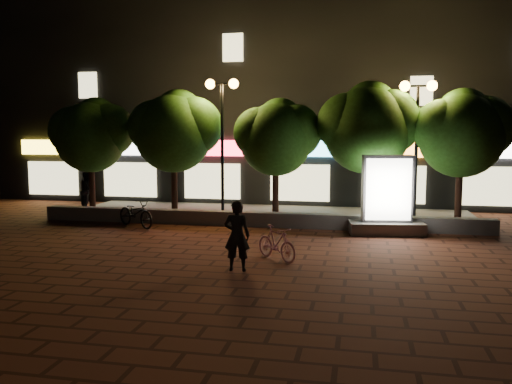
% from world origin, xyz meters
% --- Properties ---
extents(ground, '(80.00, 80.00, 0.00)m').
position_xyz_m(ground, '(0.00, 0.00, 0.00)').
color(ground, '#57291B').
rests_on(ground, ground).
extents(retaining_wall, '(16.00, 0.45, 0.50)m').
position_xyz_m(retaining_wall, '(0.00, 4.00, 0.25)').
color(retaining_wall, slate).
rests_on(retaining_wall, ground).
extents(sidewalk, '(16.00, 5.00, 0.08)m').
position_xyz_m(sidewalk, '(0.00, 6.50, 0.04)').
color(sidewalk, slate).
rests_on(sidewalk, ground).
extents(building_block, '(28.00, 8.12, 11.30)m').
position_xyz_m(building_block, '(-0.01, 12.99, 5.00)').
color(building_block, black).
rests_on(building_block, ground).
extents(tree_far_left, '(3.36, 2.80, 4.63)m').
position_xyz_m(tree_far_left, '(-6.95, 5.46, 3.29)').
color(tree_far_left, black).
rests_on(tree_far_left, sidewalk).
extents(tree_left, '(3.60, 3.00, 4.89)m').
position_xyz_m(tree_left, '(-3.45, 5.46, 3.44)').
color(tree_left, black).
rests_on(tree_left, sidewalk).
extents(tree_mid, '(3.24, 2.70, 4.50)m').
position_xyz_m(tree_mid, '(0.55, 5.46, 3.22)').
color(tree_mid, black).
rests_on(tree_mid, sidewalk).
extents(tree_right, '(3.72, 3.10, 5.07)m').
position_xyz_m(tree_right, '(3.86, 5.46, 3.57)').
color(tree_right, black).
rests_on(tree_right, sidewalk).
extents(tree_far_right, '(3.48, 2.90, 4.76)m').
position_xyz_m(tree_far_right, '(7.05, 5.46, 3.37)').
color(tree_far_right, black).
rests_on(tree_far_right, sidewalk).
extents(street_lamp_left, '(1.26, 0.36, 5.18)m').
position_xyz_m(street_lamp_left, '(-1.50, 5.20, 4.03)').
color(street_lamp_left, black).
rests_on(street_lamp_left, sidewalk).
extents(street_lamp_right, '(1.26, 0.36, 4.98)m').
position_xyz_m(street_lamp_right, '(5.50, 5.20, 3.89)').
color(street_lamp_right, black).
rests_on(street_lamp_right, sidewalk).
extents(ad_kiosk, '(2.50, 1.50, 2.56)m').
position_xyz_m(ad_kiosk, '(4.46, 3.50, 1.03)').
color(ad_kiosk, slate).
rests_on(ad_kiosk, ground).
extents(scooter_pink, '(1.39, 1.31, 0.90)m').
position_xyz_m(scooter_pink, '(1.53, -0.76, 0.45)').
color(scooter_pink, '#EB9ABF').
rests_on(scooter_pink, ground).
extents(rider, '(0.65, 0.45, 1.69)m').
position_xyz_m(rider, '(0.78, -1.96, 0.84)').
color(rider, black).
rests_on(rider, ground).
extents(scooter_parked, '(2.00, 1.60, 1.02)m').
position_xyz_m(scooter_parked, '(-4.04, 3.00, 0.51)').
color(scooter_parked, black).
rests_on(scooter_parked, ground).
extents(pedestrian, '(0.84, 0.97, 1.72)m').
position_xyz_m(pedestrian, '(-7.25, 5.53, 0.94)').
color(pedestrian, black).
rests_on(pedestrian, sidewalk).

